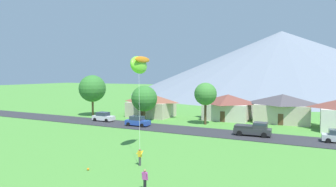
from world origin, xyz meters
TOP-DOWN VIEW (x-y plane):
  - road_strip at (0.00, 30.01)m, footprint 160.00×6.47m
  - mountain_central_ridge at (9.48, 160.81)m, footprint 110.19×110.19m
  - mountain_far_east_ridge at (0.58, 130.39)m, footprint 134.89×134.89m
  - house_left_center at (-0.70, 44.38)m, footprint 9.04×8.14m
  - house_right_center at (-16.17, 40.83)m, footprint 9.43×7.14m
  - house_rightmost at (9.40, 44.79)m, footprint 10.28×6.63m
  - tree_near_left at (-27.99, 36.34)m, footprint 5.72×5.72m
  - tree_left_of_center at (-2.71, 36.66)m, footprint 4.00×4.00m
  - tree_center at (-14.54, 35.37)m, footprint 4.96×4.96m
  - parked_car_white_west_end at (-21.12, 31.30)m, footprint 4.21×2.09m
  - parked_car_blue_mid_east at (-12.54, 29.76)m, footprint 4.25×2.17m
  - pickup_truck_charcoal_east_side at (6.83, 30.38)m, footprint 5.29×2.52m
  - kite_flyer_with_kite at (-3.42, 15.72)m, footprint 3.99×6.48m
  - watcher_person at (2.99, 6.12)m, footprint 0.56×0.24m
  - soccer_ball at (-4.26, 7.88)m, footprint 0.24×0.24m

SIDE VIEW (x-z plane):
  - road_strip at x=0.00m, z-range 0.00..0.08m
  - soccer_ball at x=-4.26m, z-range 0.00..0.24m
  - parked_car_white_west_end at x=-21.12m, z-range 0.03..1.71m
  - parked_car_blue_mid_east at x=-12.54m, z-range 0.03..1.71m
  - watcher_person at x=2.99m, z-range 0.04..1.71m
  - pickup_truck_charcoal_east_side at x=6.83m, z-range 0.06..2.06m
  - house_right_center at x=-16.17m, z-range 0.09..4.90m
  - house_left_center at x=-0.70m, z-range 0.09..5.02m
  - house_rightmost at x=9.40m, z-range 0.09..5.36m
  - tree_center at x=-14.54m, z-range 0.89..7.66m
  - tree_left_of_center at x=-2.71m, z-range 1.69..9.15m
  - tree_near_left at x=-27.99m, z-range 1.48..10.20m
  - kite_flyer_with_kite at x=-3.42m, z-range 4.40..15.57m
  - mountain_central_ridge at x=9.48m, z-range 0.00..26.88m
  - mountain_far_east_ridge at x=0.58m, z-range 0.00..28.04m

